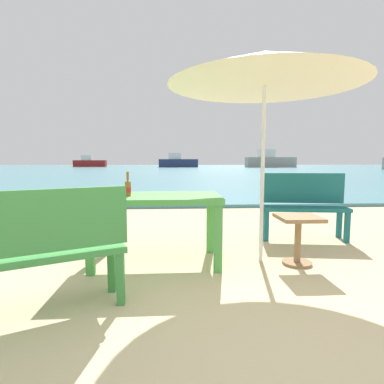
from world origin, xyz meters
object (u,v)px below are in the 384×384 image
patio_umbrella (265,69)px  boat_cargo_ship (178,162)px  picnic_table_green (156,205)px  swimmer_person (267,182)px  boat_ferry (90,163)px  side_table_wood (298,233)px  beer_bottle_amber (128,187)px  boat_barge (270,161)px  bench_teal_center (303,202)px  bench_green_left (41,245)px

patio_umbrella → boat_cargo_ship: 39.03m
picnic_table_green → patio_umbrella: patio_umbrella is taller
swimmer_person → boat_ferry: 37.20m
side_table_wood → picnic_table_green: bearing=174.4°
beer_bottle_amber → boat_barge: bearing=70.4°
side_table_wood → bench_teal_center: (0.52, 1.10, 0.19)m
swimmer_person → patio_umbrella: bearing=-107.5°
bench_teal_center → bench_green_left: same height
bench_green_left → boat_cargo_ship: 40.20m
picnic_table_green → side_table_wood: size_ratio=2.59×
beer_bottle_amber → bench_green_left: size_ratio=0.21×
patio_umbrella → bench_teal_center: 2.05m
side_table_wood → swimmer_person: 9.04m
beer_bottle_amber → patio_umbrella: size_ratio=0.12×
swimmer_person → picnic_table_green: bearing=-114.4°
bench_teal_center → boat_cargo_ship: (-1.25, 38.05, 0.23)m
beer_bottle_amber → boat_barge: boat_barge is taller
picnic_table_green → boat_cargo_ship: bearing=88.8°
beer_bottle_amber → boat_ferry: (-11.60, 42.34, -0.18)m
bench_green_left → boat_barge: boat_barge is taller
beer_bottle_amber → swimmer_person: beer_bottle_amber is taller
side_table_wood → bench_teal_center: 1.24m
side_table_wood → boat_ferry: boat_ferry is taller
patio_umbrella → side_table_wood: (0.37, -0.14, -1.76)m
boat_cargo_ship → patio_umbrella: bearing=-89.5°
patio_umbrella → boat_barge: 39.63m
side_table_wood → boat_cargo_ship: bearing=91.1°
picnic_table_green → boat_ferry: (-11.89, 42.26, 0.02)m
bench_green_left → boat_barge: (13.93, 38.91, 0.40)m
bench_teal_center → boat_cargo_ship: 38.07m
bench_green_left → picnic_table_green: bearing=57.1°
patio_umbrella → bench_green_left: size_ratio=1.86×
picnic_table_green → boat_cargo_ship: boat_cargo_ship is taller
bench_teal_center → bench_green_left: size_ratio=1.00×
picnic_table_green → bench_teal_center: size_ratio=1.13×
beer_bottle_amber → bench_green_left: (-0.47, -1.09, -0.31)m
beer_bottle_amber → boat_barge: 40.15m
patio_umbrella → bench_teal_center: bearing=47.2°
swimmer_person → boat_barge: size_ratio=0.06×
swimmer_person → boat_barge: boat_barge is taller
picnic_table_green → bench_teal_center: bearing=24.7°
beer_bottle_amber → boat_barge: (13.47, 37.82, 0.09)m
bench_green_left → swimmer_person: size_ratio=3.02×
picnic_table_green → boat_ferry: bearing=105.7°
bench_green_left → swimmer_person: 10.80m
side_table_wood → swimmer_person: bearing=75.0°
picnic_table_green → bench_teal_center: (2.07, 0.95, -0.11)m
patio_umbrella → side_table_wood: size_ratio=4.26×
beer_bottle_amber → bench_green_left: beer_bottle_amber is taller
boat_cargo_ship → boat_ferry: boat_cargo_ship is taller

